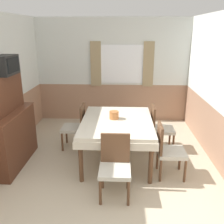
{
  "coord_description": "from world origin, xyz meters",
  "views": [
    {
      "loc": [
        0.28,
        -2.32,
        2.27
      ],
      "look_at": [
        0.09,
        1.81,
        0.92
      ],
      "focal_mm": 40.0,
      "sensor_mm": 36.0,
      "label": 1
    }
  ],
  "objects": [
    {
      "name": "chair_right_far",
      "position": [
        1.0,
        2.3,
        0.48
      ],
      "size": [
        0.44,
        0.44,
        0.89
      ],
      "rotation": [
        0.0,
        0.0,
        4.71
      ],
      "color": "brown",
      "rests_on": "ground_plane"
    },
    {
      "name": "dining_table",
      "position": [
        0.18,
        1.81,
        0.67
      ],
      "size": [
        1.27,
        1.65,
        0.77
      ],
      "color": "beige",
      "rests_on": "ground_plane"
    },
    {
      "name": "wall_left",
      "position": [
        -1.94,
        2.0,
        1.3
      ],
      "size": [
        0.05,
        4.41,
        2.6
      ],
      "color": "silver",
      "rests_on": "ground_plane"
    },
    {
      "name": "tv",
      "position": [
        -1.66,
        1.7,
        1.74
      ],
      "size": [
        0.29,
        0.52,
        0.32
      ],
      "color": "black",
      "rests_on": "sideboard"
    },
    {
      "name": "chair_left_far",
      "position": [
        -0.65,
        2.3,
        0.48
      ],
      "size": [
        0.44,
        0.44,
        0.89
      ],
      "rotation": [
        0.0,
        0.0,
        1.57
      ],
      "color": "brown",
      "rests_on": "ground_plane"
    },
    {
      "name": "vase",
      "position": [
        0.12,
        1.88,
        0.84
      ],
      "size": [
        0.17,
        0.17,
        0.14
      ],
      "color": "#B26B38",
      "rests_on": "dining_table"
    },
    {
      "name": "chair_head_near",
      "position": [
        0.18,
        0.8,
        0.48
      ],
      "size": [
        0.44,
        0.44,
        0.89
      ],
      "rotation": [
        0.0,
        0.0,
        3.14
      ],
      "color": "brown",
      "rests_on": "ground_plane"
    },
    {
      "name": "wall_right",
      "position": [
        1.94,
        2.0,
        1.3
      ],
      "size": [
        0.05,
        4.41,
        2.6
      ],
      "color": "silver",
      "rests_on": "ground_plane"
    },
    {
      "name": "sideboard",
      "position": [
        -1.68,
        1.58,
        0.68
      ],
      "size": [
        0.46,
        1.31,
        1.58
      ],
      "color": "#4C2819",
      "rests_on": "ground_plane"
    },
    {
      "name": "chair_right_near",
      "position": [
        1.0,
        1.32,
        0.48
      ],
      "size": [
        0.44,
        0.44,
        0.89
      ],
      "rotation": [
        0.0,
        0.0,
        4.71
      ],
      "color": "brown",
      "rests_on": "ground_plane"
    },
    {
      "name": "wall_back",
      "position": [
        0.01,
        4.03,
        1.31
      ],
      "size": [
        4.22,
        0.1,
        2.6
      ],
      "color": "silver",
      "rests_on": "ground_plane"
    }
  ]
}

